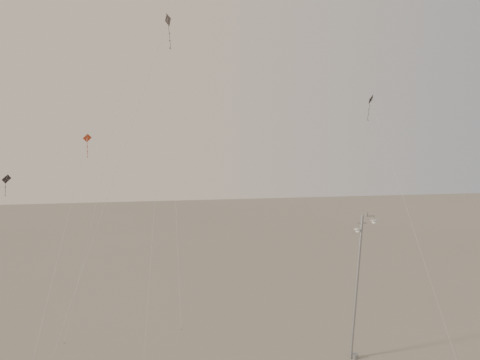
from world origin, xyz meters
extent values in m
cylinder|color=#96999E|center=(10.11, 4.44, 0.15)|extent=(0.44, 0.44, 0.30)
cylinder|color=#96999E|center=(10.11, 4.44, 4.84)|extent=(0.77, 0.18, 9.68)
cylinder|color=#96999E|center=(10.70, 4.44, 9.74)|extent=(0.14, 0.14, 0.18)
cylinder|color=#96999E|center=(10.95, 4.45, 9.59)|extent=(0.50, 0.08, 0.07)
cylinder|color=#96999E|center=(11.20, 4.45, 9.44)|extent=(0.06, 0.06, 0.30)
ellipsoid|color=beige|center=(11.20, 4.45, 9.29)|extent=(0.52, 0.52, 0.18)
cylinder|color=#96999E|center=(10.40, 4.46, 9.14)|extent=(0.60, 0.10, 0.07)
cylinder|color=#96999E|center=(10.10, 4.48, 8.94)|extent=(0.06, 0.06, 0.40)
ellipsoid|color=beige|center=(10.10, 4.48, 8.74)|extent=(0.52, 0.52, 0.18)
cube|color=black|center=(-1.83, 7.21, 22.12)|extent=(0.35, 0.72, 0.73)
cylinder|color=black|center=(-1.73, 7.33, 21.03)|extent=(0.17, 0.19, 1.49)
cylinder|color=beige|center=(-5.70, 3.62, 11.08)|extent=(7.75, 7.21, 22.07)
cylinder|color=beige|center=(-2.04, 10.74, 18.88)|extent=(3.51, 10.93, 37.66)
cube|color=maroon|center=(-7.26, 9.59, 14.59)|extent=(0.61, 0.21, 0.59)
cylinder|color=maroon|center=(-7.28, 9.73, 13.79)|extent=(0.05, 0.18, 1.09)
cylinder|color=beige|center=(-8.46, 2.10, 7.32)|extent=(2.42, 14.98, 14.55)
cube|color=black|center=(12.69, 8.85, 17.30)|extent=(0.50, 0.62, 0.72)
cylinder|color=black|center=(12.55, 8.88, 16.35)|extent=(0.20, 0.07, 1.24)
cylinder|color=beige|center=(13.89, 4.27, 8.68)|extent=(2.40, 9.17, 17.26)
cylinder|color=beige|center=(-1.10, 18.56, 15.13)|extent=(0.23, 14.31, 30.16)
cylinder|color=#96999E|center=(-0.99, 11.41, 0.05)|extent=(0.06, 0.06, 0.10)
cube|color=black|center=(-12.28, 8.60, 12.00)|extent=(0.52, 0.40, 0.62)
cylinder|color=black|center=(-12.40, 8.69, 11.30)|extent=(0.13, 0.11, 0.87)
cylinder|color=beige|center=(-5.84, 15.30, 15.31)|extent=(7.06, 9.95, 30.52)
cylinder|color=#96999E|center=(-9.36, 10.33, 0.05)|extent=(0.06, 0.06, 0.10)
camera|label=1|loc=(-3.29, -27.83, 15.58)|focal=40.00mm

